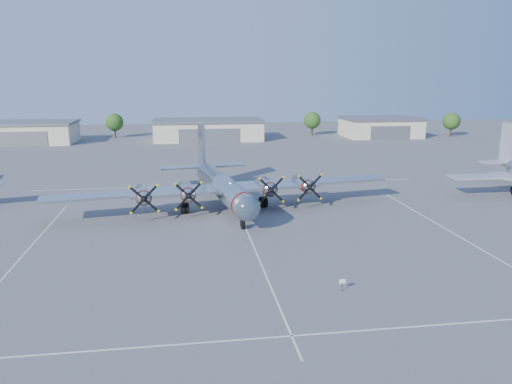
{
  "coord_description": "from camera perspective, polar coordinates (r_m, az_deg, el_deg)",
  "views": [
    {
      "loc": [
        -6.61,
        -50.95,
        16.6
      ],
      "look_at": [
        1.72,
        5.83,
        3.2
      ],
      "focal_mm": 35.0,
      "sensor_mm": 36.0,
      "label": 1
    }
  ],
  "objects": [
    {
      "name": "tree_west",
      "position": [
        142.69,
        -15.87,
        7.67
      ],
      "size": [
        4.8,
        4.8,
        6.64
      ],
      "color": "#382619",
      "rests_on": "ground"
    },
    {
      "name": "ground",
      "position": [
        54.0,
        -0.91,
        -4.76
      ],
      "size": [
        260.0,
        260.0,
        0.0
      ],
      "primitive_type": "plane",
      "color": "#57575A",
      "rests_on": "ground"
    },
    {
      "name": "main_bomber_b29",
      "position": [
        65.06,
        -3.95,
        -1.67
      ],
      "size": [
        47.38,
        35.97,
        9.58
      ],
      "primitive_type": null,
      "rotation": [
        0.0,
        0.0,
        0.16
      ],
      "color": "silver",
      "rests_on": "ground"
    },
    {
      "name": "hangar_west",
      "position": [
        139.04,
        -24.48,
        6.24
      ],
      "size": [
        22.6,
        14.6,
        5.4
      ],
      "color": "beige",
      "rests_on": "ground"
    },
    {
      "name": "hangar_east",
      "position": [
        144.37,
        14.04,
        7.24
      ],
      "size": [
        20.6,
        14.6,
        5.4
      ],
      "color": "beige",
      "rests_on": "ground"
    },
    {
      "name": "hangar_center",
      "position": [
        133.8,
        -5.51,
        7.12
      ],
      "size": [
        28.6,
        14.6,
        5.4
      ],
      "color": "beige",
      "rests_on": "ground"
    },
    {
      "name": "tree_east",
      "position": [
        144.23,
        6.45,
        8.14
      ],
      "size": [
        4.8,
        4.8,
        6.64
      ],
      "color": "#382619",
      "rests_on": "ground"
    },
    {
      "name": "tree_far_east",
      "position": [
        151.23,
        21.44,
        7.55
      ],
      "size": [
        4.8,
        4.8,
        6.64
      ],
      "color": "#382619",
      "rests_on": "ground"
    },
    {
      "name": "info_placard",
      "position": [
        40.52,
        9.83,
        -10.18
      ],
      "size": [
        0.52,
        0.06,
        0.99
      ],
      "rotation": [
        0.0,
        0.0,
        0.0
      ],
      "color": "black",
      "rests_on": "ground"
    },
    {
      "name": "parking_lines",
      "position": [
        52.35,
        -0.66,
        -5.34
      ],
      "size": [
        60.0,
        50.08,
        0.01
      ],
      "color": "silver",
      "rests_on": "ground"
    }
  ]
}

